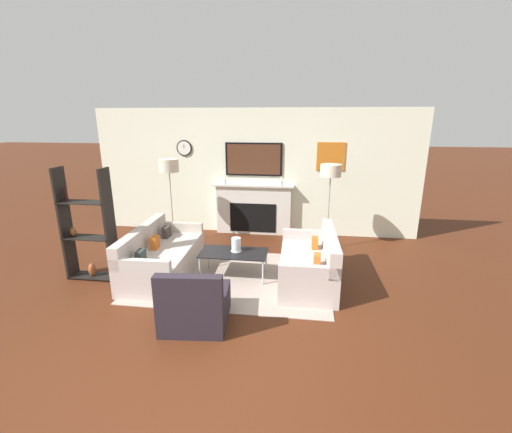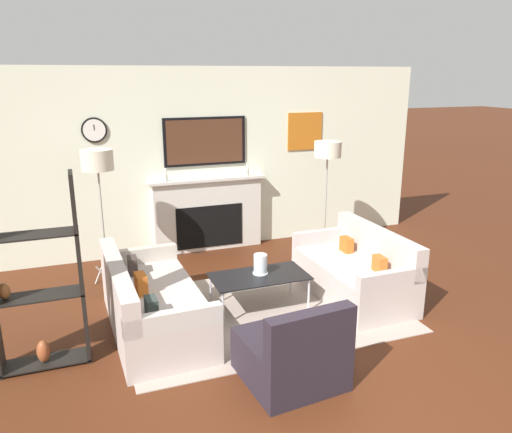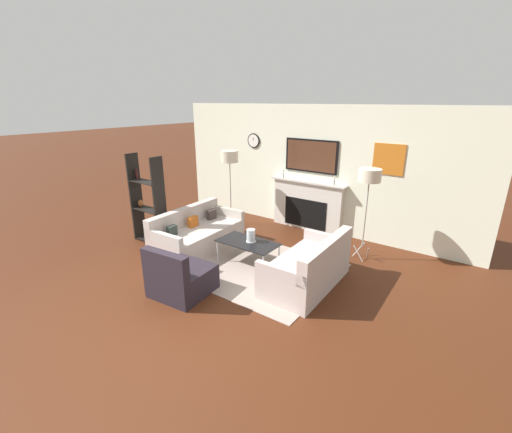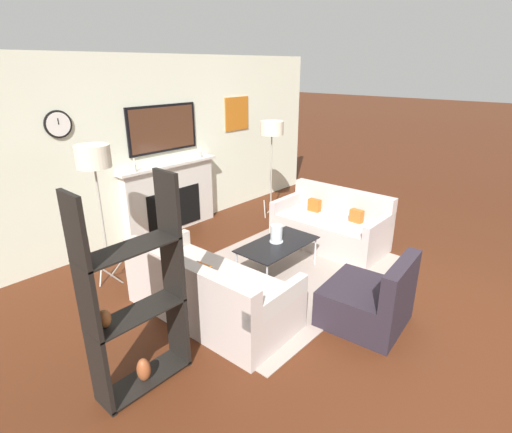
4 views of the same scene
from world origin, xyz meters
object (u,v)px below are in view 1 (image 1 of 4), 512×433
Objects in this scene: couch_right at (310,265)px; hurricane_candle at (236,245)px; shelf_unit at (87,230)px; armchair at (195,305)px; couch_left at (161,257)px; floor_lamp_left at (169,167)px; floor_lamp_right at (331,172)px; coffee_table at (234,254)px.

hurricane_candle is (-1.19, 0.09, 0.23)m from couch_right.
couch_right is 7.19× the size of hurricane_candle.
armchair is at bearing -26.87° from shelf_unit.
floor_lamp_left reaches higher than couch_left.
couch_left is 1.20m from shelf_unit.
armchair is at bearing -136.82° from couch_right.
floor_lamp_right is at bearing 57.54° from armchair.
shelf_unit reaches higher than couch_left.
shelf_unit is at bearing -171.10° from coffee_table.
couch_right reaches higher than armchair.
couch_right is 0.92× the size of shelf_unit.
hurricane_candle is 2.34m from shelf_unit.
shelf_unit reaches higher than floor_lamp_right.
hurricane_candle is 0.13× the size of floor_lamp_left.
armchair is 0.80× the size of coffee_table.
shelf_unit reaches higher than couch_right.
floor_lamp_left is (-0.35, 1.45, 1.29)m from couch_left.
hurricane_candle reaches higher than coffee_table.
couch_left is 1.97m from floor_lamp_left.
floor_lamp_right reaches higher than couch_left.
coffee_table is 0.60× the size of shelf_unit.
floor_lamp_right is (1.53, 1.36, 1.01)m from hurricane_candle.
couch_left is 3.38m from floor_lamp_right.
shelf_unit is (-3.47, -0.31, 0.52)m from couch_right.
couch_right is at bearing -103.31° from floor_lamp_right.
shelf_unit is (-0.69, -1.76, -0.76)m from floor_lamp_left.
coffee_table is at bearing 1.99° from couch_left.
couch_right is at bearing 5.14° from shelf_unit.
shelf_unit reaches higher than armchair.
armchair is at bearing -98.73° from coffee_table.
floor_lamp_left is at bearing 68.61° from shelf_unit.
coffee_table is (0.21, 1.39, 0.13)m from armchair.
coffee_table is 4.75× the size of hurricane_candle.
armchair is at bearing -64.22° from floor_lamp_left.
hurricane_candle is at bearing 175.68° from couch_right.
couch_right is at bearing 0.05° from couch_left.
couch_right is 0.95× the size of floor_lamp_left.
couch_left is 2.16× the size of armchair.
couch_left is at bearing -179.95° from couch_right.
shelf_unit is (-1.03, -0.31, 0.53)m from couch_left.
hurricane_candle is at bearing 56.72° from coffee_table.
floor_lamp_right is (0.34, 1.45, 1.24)m from couch_right.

